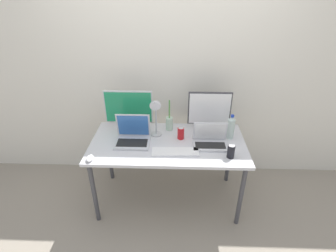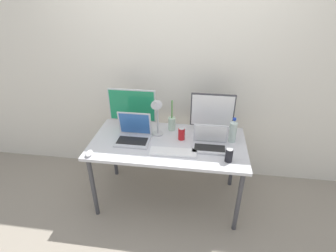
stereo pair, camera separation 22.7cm
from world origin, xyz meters
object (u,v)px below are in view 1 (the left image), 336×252
object	(u,v)px
water_bottle	(231,128)
desk_lamp	(155,111)
mouse_by_keyboard	(90,158)
laptop_silver	(133,136)
laptop_secondary	(210,140)
bamboo_vase	(169,123)
soda_can_near_keyboard	(231,151)
keyboard_main	(175,152)
monitor_left	(129,109)
monitor_center	(209,111)
soda_can_by_laptop	(181,133)
work_desk	(168,148)

from	to	relation	value
water_bottle	desk_lamp	world-z (taller)	desk_lamp
desk_lamp	mouse_by_keyboard	bearing A→B (deg)	-143.78
laptop_silver	water_bottle	bearing A→B (deg)	5.89
laptop_secondary	bamboo_vase	world-z (taller)	bamboo_vase
soda_can_near_keyboard	desk_lamp	distance (m)	0.79
laptop_secondary	soda_can_near_keyboard	world-z (taller)	laptop_secondary
keyboard_main	mouse_by_keyboard	world-z (taller)	mouse_by_keyboard
keyboard_main	soda_can_near_keyboard	size ratio (longest dim) A/B	3.39
monitor_left	monitor_center	size ratio (longest dim) A/B	1.14
monitor_center	bamboo_vase	xyz separation A→B (m)	(-0.41, -0.01, -0.15)
laptop_silver	keyboard_main	size ratio (longest dim) A/B	0.77
soda_can_by_laptop	laptop_secondary	bearing A→B (deg)	-20.19
monitor_center	laptop_secondary	xyz separation A→B (m)	(-0.01, -0.28, -0.17)
monitor_left	bamboo_vase	size ratio (longest dim) A/B	1.47
monitor_center	mouse_by_keyboard	world-z (taller)	monitor_center
soda_can_by_laptop	desk_lamp	distance (m)	0.34
keyboard_main	monitor_center	bearing A→B (deg)	49.88
monitor_left	keyboard_main	world-z (taller)	monitor_left
water_bottle	soda_can_by_laptop	distance (m)	0.50
keyboard_main	mouse_by_keyboard	xyz separation A→B (m)	(-0.75, -0.14, 0.01)
laptop_silver	keyboard_main	distance (m)	0.46
bamboo_vase	laptop_secondary	bearing A→B (deg)	-34.81
mouse_by_keyboard	desk_lamp	bearing A→B (deg)	32.83
soda_can_near_keyboard	soda_can_by_laptop	bearing A→B (deg)	145.72
laptop_secondary	desk_lamp	bearing A→B (deg)	166.94
water_bottle	bamboo_vase	world-z (taller)	bamboo_vase
monitor_left	desk_lamp	bearing A→B (deg)	-30.59
soda_can_near_keyboard	bamboo_vase	size ratio (longest dim) A/B	0.37
laptop_silver	soda_can_by_laptop	bearing A→B (deg)	8.53
monitor_left	soda_can_by_laptop	bearing A→B (deg)	-19.58
work_desk	mouse_by_keyboard	size ratio (longest dim) A/B	14.26
laptop_secondary	soda_can_by_laptop	world-z (taller)	laptop_secondary
keyboard_main	work_desk	bearing A→B (deg)	110.41
monitor_left	water_bottle	bearing A→B (deg)	-8.96
laptop_secondary	soda_can_by_laptop	xyz separation A→B (m)	(-0.28, 0.10, 0.01)
laptop_secondary	bamboo_vase	bearing A→B (deg)	145.19
work_desk	keyboard_main	world-z (taller)	keyboard_main
laptop_silver	bamboo_vase	size ratio (longest dim) A/B	0.98
soda_can_by_laptop	mouse_by_keyboard	bearing A→B (deg)	-154.29
work_desk	monitor_left	distance (m)	0.57
laptop_secondary	keyboard_main	xyz separation A→B (m)	(-0.33, -0.15, -0.04)
soda_can_near_keyboard	desk_lamp	world-z (taller)	desk_lamp
work_desk	desk_lamp	bearing A→B (deg)	143.64
monitor_center	laptop_silver	size ratio (longest dim) A/B	1.32
desk_lamp	soda_can_near_keyboard	bearing A→B (deg)	-24.94
keyboard_main	desk_lamp	world-z (taller)	desk_lamp
water_bottle	laptop_secondary	bearing A→B (deg)	-148.43
monitor_center	monitor_left	bearing A→B (deg)	179.14
laptop_secondary	keyboard_main	bearing A→B (deg)	-156.08
desk_lamp	laptop_silver	bearing A→B (deg)	-157.75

